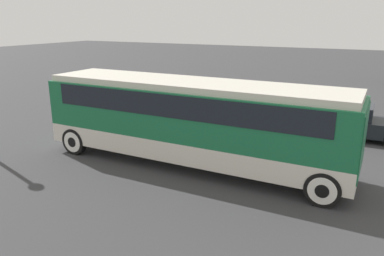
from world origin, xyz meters
The scene contains 4 objects.
ground_plane centered at (0.00, 0.00, 0.00)m, with size 120.00×120.00×0.00m, color #38383A.
tour_bus centered at (0.10, 0.00, 1.81)m, with size 10.98×2.58×3.01m.
parked_car_near centered at (4.52, 6.14, 0.71)m, with size 4.42×1.79×1.45m.
parked_car_mid centered at (-5.49, 8.52, 0.66)m, with size 4.39×1.85×1.32m.
Camera 1 is at (5.80, -11.17, 5.02)m, focal length 35.00 mm.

